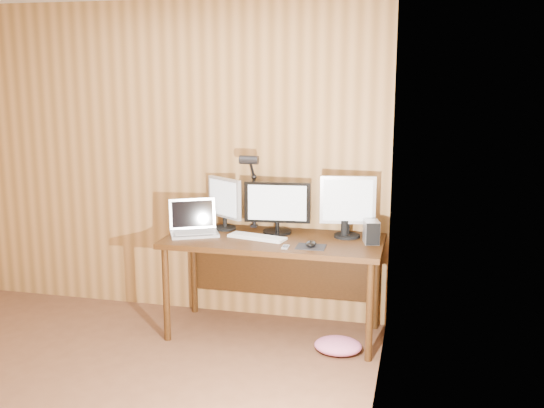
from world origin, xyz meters
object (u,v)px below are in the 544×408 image
at_px(speaker, 345,229).
at_px(desk_lamp, 251,180).
at_px(keyboard, 257,237).
at_px(hard_drive, 371,232).
at_px(monitor_left, 225,202).
at_px(desk, 276,252).
at_px(laptop, 194,225).
at_px(mouse, 311,244).
at_px(phone, 285,247).
at_px(monitor_right, 348,205).
at_px(monitor_center, 277,207).

xyz_separation_m(speaker, desk_lamp, (-0.73, 0.08, 0.32)).
relative_size(keyboard, hard_drive, 2.68).
bearing_deg(keyboard, monitor_left, 159.59).
distance_m(desk, laptop, 0.66).
distance_m(mouse, phone, 0.18).
bearing_deg(laptop, keyboard, -30.14).
bearing_deg(hard_drive, monitor_right, 132.76).
relative_size(desk, hard_drive, 9.46).
relative_size(monitor_center, hard_drive, 2.97).
bearing_deg(keyboard, monitor_right, 29.61).
height_order(monitor_center, monitor_left, monitor_left).
bearing_deg(speaker, monitor_right, 39.08).
bearing_deg(monitor_left, desk_lamp, 46.72).
distance_m(mouse, hard_drive, 0.45).
bearing_deg(speaker, hard_drive, -27.65).
bearing_deg(laptop, desk, -20.48).
distance_m(laptop, speaker, 1.14).
relative_size(monitor_right, hard_drive, 2.71).
distance_m(laptop, desk_lamp, 0.56).
height_order(desk, laptop, laptop).
distance_m(laptop, phone, 0.80).
relative_size(monitor_center, mouse, 4.34).
xyz_separation_m(monitor_right, mouse, (-0.21, -0.33, -0.22)).
xyz_separation_m(desk, monitor_center, (-0.01, 0.09, 0.32)).
height_order(monitor_right, hard_drive, monitor_right).
bearing_deg(monitor_left, monitor_center, 30.41).
xyz_separation_m(monitor_right, hard_drive, (0.19, -0.12, -0.17)).
distance_m(monitor_center, laptop, 0.65).
bearing_deg(monitor_center, laptop, -172.55).
bearing_deg(monitor_left, mouse, 8.49).
height_order(desk, phone, phone).
bearing_deg(desk_lamp, monitor_center, -28.56).
distance_m(monitor_left, phone, 0.73).
height_order(keyboard, hard_drive, hard_drive).
height_order(speaker, desk_lamp, desk_lamp).
height_order(monitor_right, mouse, monitor_right).
xyz_separation_m(monitor_center, hard_drive, (0.72, -0.12, -0.12)).
bearing_deg(monitor_left, desk, 19.25).
relative_size(laptop, phone, 4.86).
distance_m(monitor_center, monitor_right, 0.53).
relative_size(phone, desk_lamp, 0.14).
height_order(monitor_center, phone, monitor_center).
distance_m(laptop, mouse, 0.95).
xyz_separation_m(monitor_center, keyboard, (-0.11, -0.18, -0.19)).
relative_size(monitor_left, hard_drive, 2.39).
xyz_separation_m(desk, monitor_left, (-0.43, 0.11, 0.34)).
distance_m(desk, monitor_left, 0.56).
distance_m(speaker, desk_lamp, 0.80).
distance_m(monitor_right, laptop, 1.17).
height_order(monitor_left, hard_drive, monitor_left).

